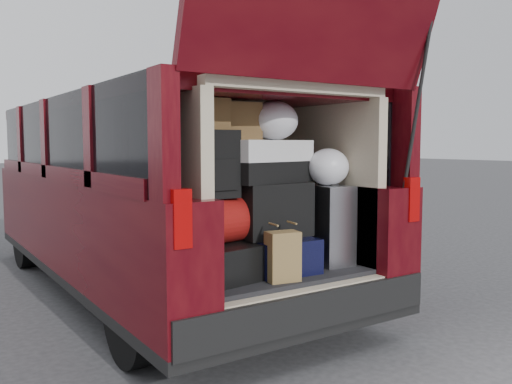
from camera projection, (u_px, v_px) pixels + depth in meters
ground at (280, 357)px, 3.55m from camera, size 80.00×80.00×0.00m
minivan at (162, 196)px, 5.01m from camera, size 1.90×5.35×2.77m
load_floor at (256, 306)px, 3.75m from camera, size 1.24×1.05×0.55m
black_hardshell at (218, 260)px, 3.43m from camera, size 0.48×0.61×0.22m
navy_hardshell at (275, 253)px, 3.62m from camera, size 0.45×0.54×0.23m
silver_roller at (327, 224)px, 3.82m from camera, size 0.26×0.39×0.55m
kraft_bag at (283, 256)px, 3.33m from camera, size 0.22×0.16×0.31m
red_duffel at (224, 220)px, 3.41m from camera, size 0.49×0.37×0.29m
black_soft_case at (271, 210)px, 3.60m from camera, size 0.50×0.30×0.36m
backpack at (214, 164)px, 3.34m from camera, size 0.30×0.19×0.42m
twotone_duffel at (265, 161)px, 3.62m from camera, size 0.68×0.45×0.28m
grocery_sack_lower at (209, 114)px, 3.34m from camera, size 0.22×0.18×0.20m
grocery_sack_upper at (239, 121)px, 3.54m from camera, size 0.25×0.21×0.24m
plastic_bag_center at (274, 121)px, 3.62m from camera, size 0.37×0.35×0.26m
plastic_bag_right at (328, 167)px, 3.75m from camera, size 0.31×0.29×0.26m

